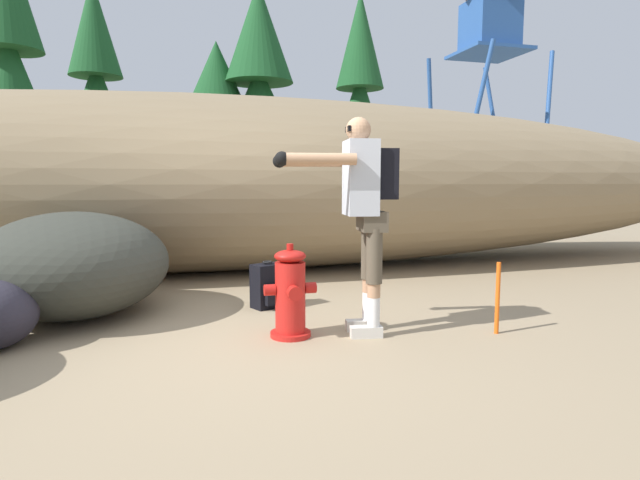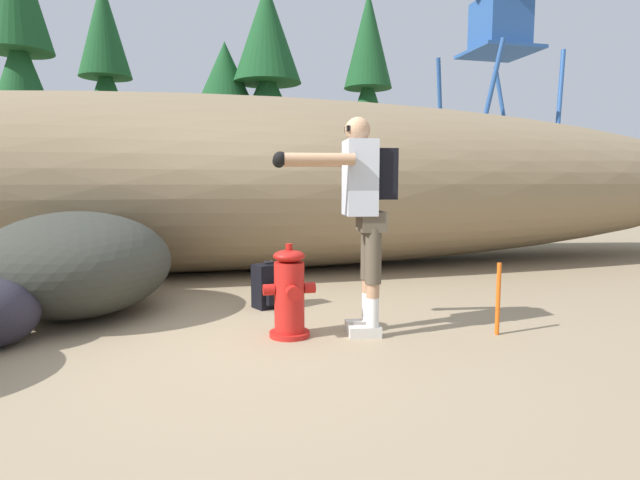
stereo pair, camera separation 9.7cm
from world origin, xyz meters
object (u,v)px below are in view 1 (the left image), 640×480
object	(u,v)px
boulder_large	(74,264)
survey_stake	(498,298)
utility_worker	(362,198)
spare_backpack	(268,286)
fire_hydrant	(290,294)
watchtower	(490,32)

from	to	relation	value
boulder_large	survey_stake	size ratio (longest dim) A/B	3.04
utility_worker	spare_backpack	bearing A→B (deg)	-53.52
survey_stake	spare_backpack	bearing A→B (deg)	140.69
fire_hydrant	spare_backpack	distance (m)	1.03
watchtower	survey_stake	bearing A→B (deg)	-122.29
spare_backpack	fire_hydrant	bearing A→B (deg)	-23.22
utility_worker	boulder_large	bearing A→B (deg)	-19.25
spare_backpack	survey_stake	size ratio (longest dim) A/B	0.78
spare_backpack	watchtower	world-z (taller)	watchtower
boulder_large	survey_stake	bearing A→B (deg)	-23.57
fire_hydrant	survey_stake	bearing A→B (deg)	-12.27
fire_hydrant	utility_worker	distance (m)	0.97
spare_backpack	boulder_large	world-z (taller)	boulder_large
watchtower	survey_stake	size ratio (longest dim) A/B	14.88
fire_hydrant	boulder_large	xyz separation A→B (m)	(-1.81, 1.16, 0.14)
spare_backpack	survey_stake	world-z (taller)	survey_stake
utility_worker	survey_stake	world-z (taller)	utility_worker
utility_worker	survey_stake	size ratio (longest dim) A/B	2.94
watchtower	survey_stake	world-z (taller)	watchtower
fire_hydrant	watchtower	bearing A→B (deg)	52.26
utility_worker	spare_backpack	xyz separation A→B (m)	(-0.59, 1.10, -0.91)
utility_worker	watchtower	bearing A→B (deg)	-117.94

